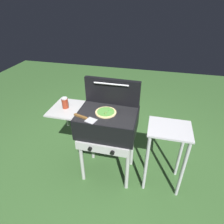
{
  "coord_description": "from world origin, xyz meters",
  "views": [
    {
      "loc": [
        0.45,
        -1.65,
        1.98
      ],
      "look_at": [
        0.05,
        0.0,
        0.92
      ],
      "focal_mm": 30.49,
      "sensor_mm": 36.0,
      "label": 1
    }
  ],
  "objects_px": {
    "grill": "(106,124)",
    "prep_table": "(167,146)",
    "spatula": "(85,118)",
    "sauce_jar": "(65,103)",
    "pizza_veggie": "(106,112)"
  },
  "relations": [
    {
      "from": "spatula",
      "to": "prep_table",
      "type": "relative_size",
      "value": 0.32
    },
    {
      "from": "spatula",
      "to": "prep_table",
      "type": "bearing_deg",
      "value": 10.45
    },
    {
      "from": "pizza_veggie",
      "to": "spatula",
      "type": "xyz_separation_m",
      "value": [
        -0.18,
        -0.16,
        -0.0
      ]
    },
    {
      "from": "pizza_veggie",
      "to": "spatula",
      "type": "height_order",
      "value": "pizza_veggie"
    },
    {
      "from": "grill",
      "to": "spatula",
      "type": "distance_m",
      "value": 0.28
    },
    {
      "from": "pizza_veggie",
      "to": "spatula",
      "type": "distance_m",
      "value": 0.24
    },
    {
      "from": "sauce_jar",
      "to": "grill",
      "type": "bearing_deg",
      "value": 0.01
    },
    {
      "from": "sauce_jar",
      "to": "prep_table",
      "type": "xyz_separation_m",
      "value": [
        1.14,
        0.0,
        -0.39
      ]
    },
    {
      "from": "pizza_veggie",
      "to": "sauce_jar",
      "type": "relative_size",
      "value": 1.82
    },
    {
      "from": "grill",
      "to": "pizza_veggie",
      "type": "relative_size",
      "value": 4.26
    },
    {
      "from": "grill",
      "to": "pizza_veggie",
      "type": "height_order",
      "value": "pizza_veggie"
    },
    {
      "from": "grill",
      "to": "prep_table",
      "type": "height_order",
      "value": "grill"
    },
    {
      "from": "pizza_veggie",
      "to": "sauce_jar",
      "type": "xyz_separation_m",
      "value": [
        -0.47,
        -0.01,
        0.05
      ]
    },
    {
      "from": "sauce_jar",
      "to": "spatula",
      "type": "height_order",
      "value": "sauce_jar"
    },
    {
      "from": "sauce_jar",
      "to": "spatula",
      "type": "distance_m",
      "value": 0.33
    }
  ]
}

